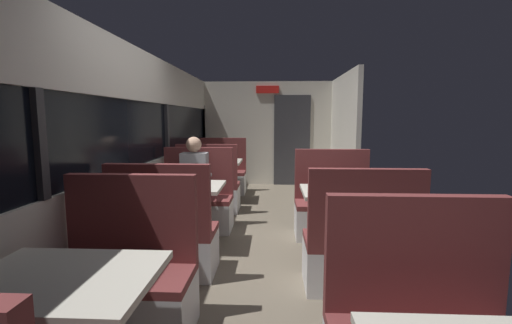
% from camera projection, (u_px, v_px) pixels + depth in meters
% --- Properties ---
extents(ground_plane, '(3.30, 9.20, 0.02)m').
position_uv_depth(ground_plane, '(260.00, 257.00, 3.82)').
color(ground_plane, '#665B4C').
extents(carriage_window_panel_left, '(0.09, 8.48, 2.30)m').
position_uv_depth(carriage_window_panel_left, '(126.00, 155.00, 3.75)').
color(carriage_window_panel_left, beige).
rests_on(carriage_window_panel_left, ground_plane).
extents(carriage_end_bulkhead, '(2.90, 0.11, 2.30)m').
position_uv_depth(carriage_end_bulkhead, '(270.00, 134.00, 7.83)').
color(carriage_end_bulkhead, beige).
rests_on(carriage_end_bulkhead, ground_plane).
extents(carriage_aisle_panel_right, '(0.08, 2.40, 2.30)m').
position_uv_depth(carriage_aisle_panel_right, '(343.00, 137.00, 6.57)').
color(carriage_aisle_panel_right, beige).
rests_on(carriage_aisle_panel_right, ground_plane).
extents(dining_table_near_window, '(0.90, 0.70, 0.74)m').
position_uv_depth(dining_table_near_window, '(62.00, 295.00, 1.71)').
color(dining_table_near_window, '#9E9EA3').
rests_on(dining_table_near_window, ground_plane).
extents(bench_near_window_facing_entry, '(0.95, 0.50, 1.10)m').
position_uv_depth(bench_near_window_facing_entry, '(125.00, 287.00, 2.44)').
color(bench_near_window_facing_entry, silver).
rests_on(bench_near_window_facing_entry, ground_plane).
extents(dining_table_mid_window, '(0.90, 0.70, 0.74)m').
position_uv_depth(dining_table_mid_window, '(183.00, 194.00, 3.99)').
color(dining_table_mid_window, '#9E9EA3').
rests_on(dining_table_mid_window, ground_plane).
extents(bench_mid_window_facing_end, '(0.95, 0.50, 1.10)m').
position_uv_depth(bench_mid_window_facing_end, '(165.00, 241.00, 3.34)').
color(bench_mid_window_facing_end, silver).
rests_on(bench_mid_window_facing_end, ground_plane).
extents(bench_mid_window_facing_entry, '(0.95, 0.50, 1.10)m').
position_uv_depth(bench_mid_window_facing_entry, '(197.00, 205.00, 4.72)').
color(bench_mid_window_facing_entry, silver).
rests_on(bench_mid_window_facing_entry, ground_plane).
extents(dining_table_far_window, '(0.90, 0.70, 0.74)m').
position_uv_depth(dining_table_far_window, '(216.00, 166.00, 6.27)').
color(dining_table_far_window, '#9E9EA3').
rests_on(dining_table_far_window, ground_plane).
extents(bench_far_window_facing_end, '(0.95, 0.50, 1.10)m').
position_uv_depth(bench_far_window_facing_end, '(209.00, 191.00, 5.62)').
color(bench_far_window_facing_end, silver).
rests_on(bench_far_window_facing_end, ground_plane).
extents(bench_far_window_facing_entry, '(0.95, 0.50, 1.10)m').
position_uv_depth(bench_far_window_facing_entry, '(222.00, 177.00, 7.01)').
color(bench_far_window_facing_entry, silver).
rests_on(bench_far_window_facing_entry, ground_plane).
extents(dining_table_rear_aisle, '(0.90, 0.70, 0.74)m').
position_uv_depth(dining_table_rear_aisle, '(345.00, 200.00, 3.71)').
color(dining_table_rear_aisle, '#9E9EA3').
rests_on(dining_table_rear_aisle, ground_plane).
extents(bench_rear_aisle_facing_end, '(0.95, 0.50, 1.10)m').
position_uv_depth(bench_rear_aisle_facing_end, '(360.00, 253.00, 3.05)').
color(bench_rear_aisle_facing_end, silver).
rests_on(bench_rear_aisle_facing_end, ground_plane).
extents(bench_rear_aisle_facing_entry, '(0.95, 0.50, 1.10)m').
position_uv_depth(bench_rear_aisle_facing_entry, '(333.00, 211.00, 4.44)').
color(bench_rear_aisle_facing_entry, silver).
rests_on(bench_rear_aisle_facing_entry, ground_plane).
extents(seated_passenger, '(0.47, 0.55, 1.26)m').
position_uv_depth(seated_passenger, '(195.00, 191.00, 4.63)').
color(seated_passenger, '#26262D').
rests_on(seated_passenger, ground_plane).
extents(coffee_cup_primary, '(0.07, 0.07, 0.09)m').
position_uv_depth(coffee_cup_primary, '(228.00, 158.00, 6.30)').
color(coffee_cup_primary, '#26598C').
rests_on(coffee_cup_primary, dining_table_far_window).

